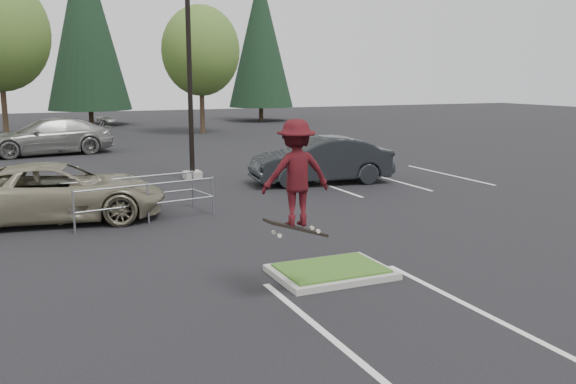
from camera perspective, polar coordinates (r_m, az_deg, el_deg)
name	(u,v)px	position (r m, az deg, el deg)	size (l,w,h in m)	color
ground	(331,275)	(11.88, 4.04, -7.75)	(120.00, 120.00, 0.00)	black
grass_median	(331,271)	(11.86, 4.04, -7.39)	(2.20, 1.60, 0.16)	gray
stall_lines	(184,217)	(16.88, -9.71, -2.29)	(22.62, 17.60, 0.01)	silver
light_pole	(189,54)	(22.72, -9.25, 12.61)	(0.70, 0.60, 10.12)	gray
decid_c	(201,54)	(41.38, -8.19, 12.70)	(5.12, 5.12, 8.38)	#38281C
conif_b	(86,22)	(50.89, -18.41, 14.82)	(6.38, 6.38, 14.50)	#38281C
conif_c	(261,40)	(53.17, -2.59, 14.06)	(5.50, 5.50, 12.50)	#38281C
cart_corral	(123,196)	(16.60, -15.18, -0.36)	(3.98, 1.99, 1.08)	#93969B
skateboarder	(296,174)	(9.97, 0.78, 1.72)	(1.19, 0.76, 2.01)	black
car_l_tan	(57,192)	(17.23, -20.79, 0.02)	(2.54, 5.52, 1.53)	gray
car_r_charc	(321,160)	(21.81, 3.11, 2.98)	(1.74, 5.00, 1.65)	black
car_far_silver	(49,137)	(32.11, -21.45, 4.86)	(2.48, 6.09, 1.77)	gray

